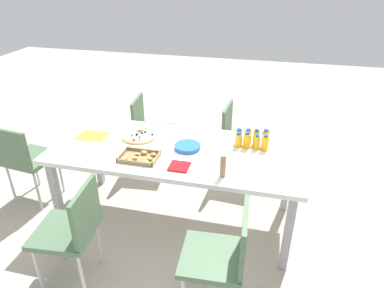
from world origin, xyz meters
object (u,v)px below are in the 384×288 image
chair_near_left (237,136)px  snack_tray (140,157)px  juice_bottle_2 (248,137)px  chair_near_right (149,127)px  juice_bottle_7 (239,140)px  juice_bottle_3 (239,136)px  cardboard_tube (223,166)px  paper_folder (92,136)px  chair_far_left (223,253)px  chair_end (25,157)px  juice_bottle_5 (257,142)px  juice_bottle_4 (265,143)px  chair_far_right (73,227)px  plate_stack (187,147)px  napkin_stack (179,166)px  juice_bottle_0 (266,138)px  juice_bottle_1 (256,137)px  fruit_pizza (139,136)px  juice_bottle_6 (247,141)px  party_table (176,155)px

chair_near_left → snack_tray: bearing=-27.7°
juice_bottle_2 → chair_near_right: bearing=-27.8°
juice_bottle_2 → juice_bottle_7: 0.10m
juice_bottle_7 → snack_tray: 0.83m
juice_bottle_3 → juice_bottle_7: (-0.00, 0.07, -0.00)m
cardboard_tube → paper_folder: size_ratio=0.66×
juice_bottle_3 → chair_near_right: bearing=-29.9°
juice_bottle_2 → chair_far_left: bearing=88.3°
chair_near_right → chair_end: (0.91, 0.89, 0.00)m
juice_bottle_5 → juice_bottle_2: bearing=-44.8°
juice_bottle_4 → snack_tray: juice_bottle_4 is taller
juice_bottle_7 → paper_folder: (1.29, 0.11, -0.06)m
chair_end → juice_bottle_2: bearing=15.8°
chair_far_right → plate_stack: 1.08m
chair_end → napkin_stack: (-1.56, 0.21, 0.25)m
chair_far_left → paper_folder: size_ratio=3.19×
juice_bottle_0 → paper_folder: juice_bottle_0 is taller
juice_bottle_3 → snack_tray: size_ratio=0.44×
plate_stack → juice_bottle_4: bearing=-168.7°
chair_near_left → cardboard_tube: (-0.02, 1.15, 0.33)m
chair_near_right → juice_bottle_1: bearing=58.1°
juice_bottle_1 → plate_stack: (0.55, 0.21, -0.05)m
snack_tray → plate_stack: bearing=-142.6°
juice_bottle_5 → fruit_pizza: juice_bottle_5 is taller
juice_bottle_3 → juice_bottle_6: 0.10m
juice_bottle_4 → juice_bottle_1: bearing=-47.2°
chair_far_left → fruit_pizza: bearing=40.6°
party_table → chair_near_left: (-0.43, -0.83, -0.18)m
juice_bottle_0 → juice_bottle_6: juice_bottle_0 is taller
juice_bottle_5 → paper_folder: size_ratio=0.50×
juice_bottle_1 → plate_stack: juice_bottle_1 is taller
chair_far_left → juice_bottle_3: size_ratio=6.24×
juice_bottle_1 → fruit_pizza: size_ratio=0.46×
chair_far_left → party_table: bearing=30.2°
juice_bottle_1 → juice_bottle_4: 0.12m
chair_far_left → snack_tray: bearing=49.1°
juice_bottle_1 → juice_bottle_0: bearing=177.6°
juice_bottle_2 → juice_bottle_3: 0.08m
paper_folder → party_table: bearing=176.3°
chair_near_left → juice_bottle_0: 0.73m
paper_folder → juice_bottle_7: bearing=-175.2°
juice_bottle_4 → juice_bottle_7: 0.22m
party_table → cardboard_tube: (-0.44, 0.32, 0.15)m
juice_bottle_2 → chair_far_right: bearing=44.5°
chair_near_right → juice_bottle_1: 1.36m
chair_near_right → juice_bottle_0: (-1.27, 0.59, 0.31)m
chair_near_left → fruit_pizza: (0.80, 0.70, 0.25)m
chair_near_right → juice_bottle_0: 1.43m
party_table → juice_bottle_7: (-0.50, -0.16, 0.13)m
chair_far_left → juice_bottle_1: size_ratio=5.90×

